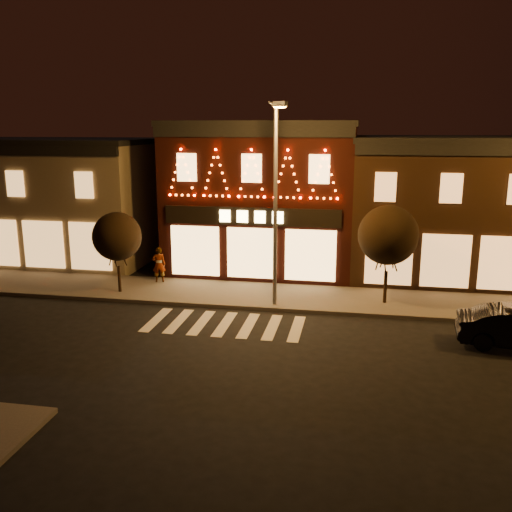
# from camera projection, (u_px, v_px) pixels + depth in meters

# --- Properties ---
(ground) EXTENTS (120.00, 120.00, 0.00)m
(ground) POSITION_uv_depth(u_px,v_px,m) (198.00, 364.00, 19.29)
(ground) COLOR black
(ground) RESTS_ON ground
(sidewalk_far) EXTENTS (44.00, 4.00, 0.15)m
(sidewalk_far) POSITION_uv_depth(u_px,v_px,m) (285.00, 297.00, 26.58)
(sidewalk_far) COLOR #47423D
(sidewalk_far) RESTS_ON ground
(building_left) EXTENTS (12.20, 8.28, 7.30)m
(building_left) POSITION_uv_depth(u_px,v_px,m) (57.00, 199.00, 34.15)
(building_left) COLOR #786A55
(building_left) RESTS_ON ground
(building_pulp) EXTENTS (10.20, 8.34, 8.30)m
(building_pulp) POSITION_uv_depth(u_px,v_px,m) (265.00, 195.00, 31.72)
(building_pulp) COLOR black
(building_pulp) RESTS_ON ground
(building_right_a) EXTENTS (9.20, 8.28, 7.50)m
(building_right_a) POSITION_uv_depth(u_px,v_px,m) (438.00, 207.00, 30.15)
(building_right_a) COLOR #352012
(building_right_a) RESTS_ON ground
(streetlamp_mid) EXTENTS (0.79, 2.04, 8.89)m
(streetlamp_mid) POSITION_uv_depth(u_px,v_px,m) (276.00, 190.00, 23.83)
(streetlamp_mid) COLOR #59595E
(streetlamp_mid) RESTS_ON sidewalk_far
(tree_left) EXTENTS (2.34, 2.34, 3.91)m
(tree_left) POSITION_uv_depth(u_px,v_px,m) (117.00, 237.00, 26.56)
(tree_left) COLOR black
(tree_left) RESTS_ON sidewalk_far
(tree_right) EXTENTS (2.68, 2.68, 4.48)m
(tree_right) POSITION_uv_depth(u_px,v_px,m) (388.00, 235.00, 24.79)
(tree_right) COLOR black
(tree_right) RESTS_ON sidewalk_far
(pedestrian) EXTENTS (0.77, 0.62, 1.84)m
(pedestrian) POSITION_uv_depth(u_px,v_px,m) (159.00, 264.00, 28.67)
(pedestrian) COLOR gray
(pedestrian) RESTS_ON sidewalk_far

